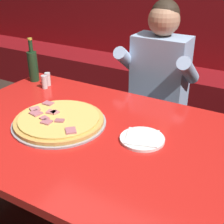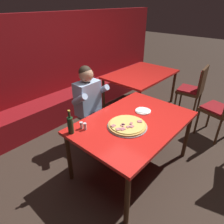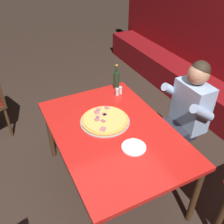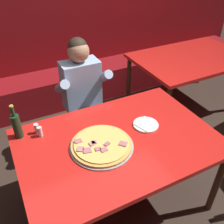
{
  "view_description": "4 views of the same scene",
  "coord_description": "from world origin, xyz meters",
  "px_view_note": "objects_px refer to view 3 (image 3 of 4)",
  "views": [
    {
      "loc": [
        0.78,
        -1.09,
        1.53
      ],
      "look_at": [
        0.04,
        0.2,
        0.77
      ],
      "focal_mm": 50.0,
      "sensor_mm": 36.0,
      "label": 1
    },
    {
      "loc": [
        -1.76,
        -1.2,
        2.08
      ],
      "look_at": [
        -0.17,
        0.21,
        0.88
      ],
      "focal_mm": 32.0,
      "sensor_mm": 36.0,
      "label": 2
    },
    {
      "loc": [
        1.57,
        -0.8,
        2.24
      ],
      "look_at": [
        -0.14,
        0.06,
        0.85
      ],
      "focal_mm": 40.0,
      "sensor_mm": 36.0,
      "label": 3
    },
    {
      "loc": [
        -0.69,
        -1.27,
        2.05
      ],
      "look_at": [
        0.04,
        0.18,
        0.89
      ],
      "focal_mm": 40.0,
      "sensor_mm": 36.0,
      "label": 4
    }
  ],
  "objects_px": {
    "diner_seated_blue_shirt": "(184,114)",
    "plate_white_paper": "(134,147)",
    "pizza": "(105,120)",
    "beer_bottle": "(116,79)",
    "shaker_parmesan": "(117,92)",
    "shaker_red_pepper_flakes": "(120,91)",
    "main_dining_table": "(113,136)"
  },
  "relations": [
    {
      "from": "pizza",
      "to": "shaker_parmesan",
      "type": "xyz_separation_m",
      "value": [
        -0.37,
        0.33,
        0.02
      ]
    },
    {
      "from": "beer_bottle",
      "to": "shaker_parmesan",
      "type": "relative_size",
      "value": 3.4
    },
    {
      "from": "main_dining_table",
      "to": "shaker_red_pepper_flakes",
      "type": "height_order",
      "value": "shaker_red_pepper_flakes"
    },
    {
      "from": "beer_bottle",
      "to": "main_dining_table",
      "type": "bearing_deg",
      "value": -29.69
    },
    {
      "from": "pizza",
      "to": "plate_white_paper",
      "type": "relative_size",
      "value": 2.28
    },
    {
      "from": "main_dining_table",
      "to": "plate_white_paper",
      "type": "distance_m",
      "value": 0.3
    },
    {
      "from": "shaker_red_pepper_flakes",
      "to": "plate_white_paper",
      "type": "bearing_deg",
      "value": -20.68
    },
    {
      "from": "diner_seated_blue_shirt",
      "to": "plate_white_paper",
      "type": "bearing_deg",
      "value": -71.74
    },
    {
      "from": "main_dining_table",
      "to": "shaker_red_pepper_flakes",
      "type": "xyz_separation_m",
      "value": [
        -0.54,
        0.36,
        0.11
      ]
    },
    {
      "from": "pizza",
      "to": "beer_bottle",
      "type": "xyz_separation_m",
      "value": [
        -0.52,
        0.4,
        0.09
      ]
    },
    {
      "from": "shaker_red_pepper_flakes",
      "to": "beer_bottle",
      "type": "bearing_deg",
      "value": 171.74
    },
    {
      "from": "beer_bottle",
      "to": "plate_white_paper",
      "type": "bearing_deg",
      "value": -19.01
    },
    {
      "from": "pizza",
      "to": "main_dining_table",
      "type": "bearing_deg",
      "value": 4.77
    },
    {
      "from": "diner_seated_blue_shirt",
      "to": "beer_bottle",
      "type": "bearing_deg",
      "value": -149.35
    },
    {
      "from": "pizza",
      "to": "diner_seated_blue_shirt",
      "type": "relative_size",
      "value": 0.38
    },
    {
      "from": "pizza",
      "to": "diner_seated_blue_shirt",
      "type": "height_order",
      "value": "diner_seated_blue_shirt"
    },
    {
      "from": "main_dining_table",
      "to": "shaker_parmesan",
      "type": "xyz_separation_m",
      "value": [
        -0.52,
        0.31,
        0.11
      ]
    },
    {
      "from": "beer_bottle",
      "to": "shaker_red_pepper_flakes",
      "type": "relative_size",
      "value": 3.4
    },
    {
      "from": "plate_white_paper",
      "to": "pizza",
      "type": "bearing_deg",
      "value": -171.44
    },
    {
      "from": "plate_white_paper",
      "to": "shaker_red_pepper_flakes",
      "type": "xyz_separation_m",
      "value": [
        -0.82,
        0.31,
        0.03
      ]
    },
    {
      "from": "plate_white_paper",
      "to": "diner_seated_blue_shirt",
      "type": "bearing_deg",
      "value": 108.26
    },
    {
      "from": "shaker_parmesan",
      "to": "beer_bottle",
      "type": "bearing_deg",
      "value": 155.23
    },
    {
      "from": "pizza",
      "to": "shaker_red_pepper_flakes",
      "type": "distance_m",
      "value": 0.54
    },
    {
      "from": "plate_white_paper",
      "to": "beer_bottle",
      "type": "xyz_separation_m",
      "value": [
        -0.96,
        0.33,
        0.1
      ]
    },
    {
      "from": "main_dining_table",
      "to": "shaker_parmesan",
      "type": "distance_m",
      "value": 0.62
    },
    {
      "from": "pizza",
      "to": "plate_white_paper",
      "type": "xyz_separation_m",
      "value": [
        0.44,
        0.07,
        -0.01
      ]
    },
    {
      "from": "main_dining_table",
      "to": "pizza",
      "type": "height_order",
      "value": "pizza"
    },
    {
      "from": "pizza",
      "to": "diner_seated_blue_shirt",
      "type": "bearing_deg",
      "value": 77.1
    },
    {
      "from": "pizza",
      "to": "diner_seated_blue_shirt",
      "type": "distance_m",
      "value": 0.84
    },
    {
      "from": "beer_bottle",
      "to": "pizza",
      "type": "bearing_deg",
      "value": -37.09
    },
    {
      "from": "pizza",
      "to": "shaker_parmesan",
      "type": "height_order",
      "value": "shaker_parmesan"
    },
    {
      "from": "main_dining_table",
      "to": "diner_seated_blue_shirt",
      "type": "relative_size",
      "value": 1.19
    }
  ]
}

